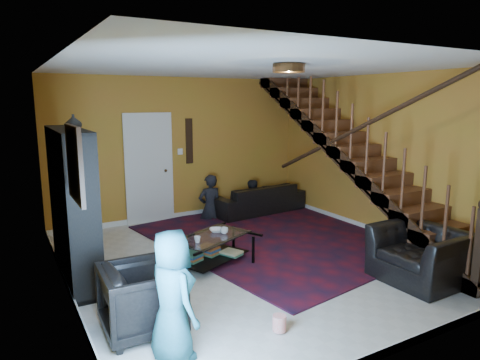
% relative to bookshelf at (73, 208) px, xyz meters
% --- Properties ---
extents(floor, '(5.50, 5.50, 0.00)m').
position_rel_bookshelf_xyz_m(floor, '(2.40, -0.60, -0.96)').
color(floor, beige).
rests_on(floor, ground).
extents(room, '(5.50, 5.50, 5.50)m').
position_rel_bookshelf_xyz_m(room, '(1.07, 0.73, -0.91)').
color(room, '#B86A28').
rests_on(room, ground).
extents(staircase, '(0.95, 5.02, 3.18)m').
position_rel_bookshelf_xyz_m(staircase, '(4.53, -0.60, 0.43)').
color(staircase, brown).
rests_on(staircase, floor).
extents(bookshelf, '(0.35, 1.80, 2.00)m').
position_rel_bookshelf_xyz_m(bookshelf, '(0.00, 0.00, 0.00)').
color(bookshelf, black).
rests_on(bookshelf, floor).
extents(door, '(0.82, 0.05, 2.05)m').
position_rel_bookshelf_xyz_m(door, '(1.70, 2.12, 0.06)').
color(door, silver).
rests_on(door, floor).
extents(framed_picture, '(0.04, 0.74, 0.74)m').
position_rel_bookshelf_xyz_m(framed_picture, '(-0.17, -1.50, 0.79)').
color(framed_picture, maroon).
rests_on(framed_picture, room).
extents(wall_hanging, '(0.14, 0.03, 0.90)m').
position_rel_bookshelf_xyz_m(wall_hanging, '(2.55, 2.13, 0.59)').
color(wall_hanging, black).
rests_on(wall_hanging, room).
extents(ceiling_fixture, '(0.40, 0.40, 0.10)m').
position_rel_bookshelf_xyz_m(ceiling_fixture, '(2.40, -1.40, 1.78)').
color(ceiling_fixture, '#3F2814').
rests_on(ceiling_fixture, room).
extents(rug, '(4.39, 4.84, 0.02)m').
position_rel_bookshelf_xyz_m(rug, '(3.40, 0.12, -0.95)').
color(rug, '#4A0D19').
rests_on(rug, floor).
extents(sofa, '(2.10, 0.98, 0.59)m').
position_rel_bookshelf_xyz_m(sofa, '(3.90, 1.70, -0.67)').
color(sofa, black).
rests_on(sofa, floor).
extents(armchair_left, '(0.81, 0.79, 0.72)m').
position_rel_bookshelf_xyz_m(armchair_left, '(0.35, -1.78, -0.61)').
color(armchair_left, black).
rests_on(armchair_left, floor).
extents(armchair_right, '(0.97, 1.10, 0.71)m').
position_rel_bookshelf_xyz_m(armchair_right, '(3.90, -2.34, -0.61)').
color(armchair_right, black).
rests_on(armchair_right, floor).
extents(person_adult_a, '(0.51, 0.35, 1.35)m').
position_rel_bookshelf_xyz_m(person_adult_a, '(2.82, 1.75, -0.74)').
color(person_adult_a, black).
rests_on(person_adult_a, sofa).
extents(person_adult_b, '(0.57, 0.45, 1.15)m').
position_rel_bookshelf_xyz_m(person_adult_b, '(3.78, 1.75, -0.84)').
color(person_adult_b, black).
rests_on(person_adult_b, sofa).
extents(person_child, '(0.49, 0.66, 1.23)m').
position_rel_bookshelf_xyz_m(person_child, '(0.45, -2.38, -0.35)').
color(person_child, '#1B546A').
rests_on(person_child, armchair_left).
extents(coffee_table, '(1.29, 1.06, 0.43)m').
position_rel_bookshelf_xyz_m(coffee_table, '(1.77, -0.48, -0.72)').
color(coffee_table, black).
rests_on(coffee_table, floor).
extents(cup_a, '(0.15, 0.15, 0.09)m').
position_rel_bookshelf_xyz_m(cup_a, '(1.98, -0.47, -0.49)').
color(cup_a, '#999999').
rests_on(cup_a, coffee_table).
extents(cup_b, '(0.11, 0.11, 0.09)m').
position_rel_bookshelf_xyz_m(cup_b, '(1.48, -0.64, -0.49)').
color(cup_b, '#999999').
rests_on(cup_b, coffee_table).
extents(bowl, '(0.27, 0.27, 0.05)m').
position_rel_bookshelf_xyz_m(bowl, '(1.92, -0.33, -0.51)').
color(bowl, '#999999').
rests_on(bowl, coffee_table).
extents(vase, '(0.18, 0.18, 0.19)m').
position_rel_bookshelf_xyz_m(vase, '(-0.00, -0.50, 1.13)').
color(vase, '#999999').
rests_on(vase, bookshelf).
extents(popcorn_bucket, '(0.15, 0.15, 0.16)m').
position_rel_bookshelf_xyz_m(popcorn_bucket, '(1.56, -2.50, -0.86)').
color(popcorn_bucket, red).
rests_on(popcorn_bucket, rug).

